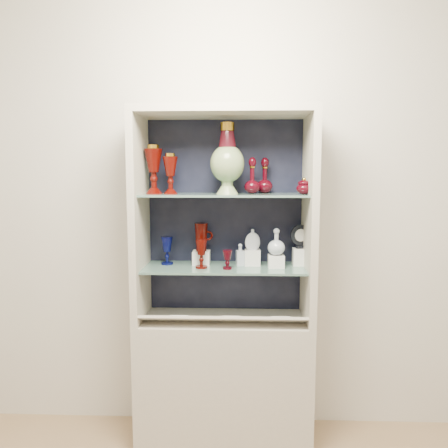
{
  "coord_description": "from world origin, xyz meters",
  "views": [
    {
      "loc": [
        0.09,
        -0.92,
        1.59
      ],
      "look_at": [
        0.0,
        1.53,
        1.3
      ],
      "focal_mm": 35.0,
      "sensor_mm": 36.0,
      "label": 1
    }
  ],
  "objects_px": {
    "cobalt_goblet": "(167,251)",
    "flat_flask": "(253,239)",
    "ruby_goblet_small": "(227,260)",
    "clear_square_bottle": "(240,254)",
    "pedestal_lamp_right": "(154,169)",
    "cameo_medallion": "(300,236)",
    "clear_round_decanter": "(276,242)",
    "pedestal_lamp_left": "(170,174)",
    "enamel_urn": "(227,159)",
    "ruby_decanter_a": "(252,173)",
    "ruby_pitcher": "(201,237)",
    "ruby_goblet_tall": "(201,254)",
    "ruby_decanter_b": "(265,174)",
    "lidded_bowl": "(304,186)"
  },
  "relations": [
    {
      "from": "cameo_medallion",
      "to": "clear_square_bottle",
      "type": "bearing_deg",
      "value": 161.96
    },
    {
      "from": "ruby_pitcher",
      "to": "clear_square_bottle",
      "type": "bearing_deg",
      "value": -8.9
    },
    {
      "from": "clear_square_bottle",
      "to": "cameo_medallion",
      "type": "relative_size",
      "value": 0.9
    },
    {
      "from": "cameo_medallion",
      "to": "clear_round_decanter",
      "type": "bearing_deg",
      "value": -177.56
    },
    {
      "from": "lidded_bowl",
      "to": "cobalt_goblet",
      "type": "xyz_separation_m",
      "value": [
        -0.78,
        0.11,
        -0.38
      ]
    },
    {
      "from": "enamel_urn",
      "to": "ruby_decanter_b",
      "type": "bearing_deg",
      "value": 24.4
    },
    {
      "from": "enamel_urn",
      "to": "ruby_decanter_b",
      "type": "height_order",
      "value": "enamel_urn"
    },
    {
      "from": "ruby_goblet_small",
      "to": "flat_flask",
      "type": "xyz_separation_m",
      "value": [
        0.14,
        0.11,
        0.1
      ]
    },
    {
      "from": "pedestal_lamp_left",
      "to": "ruby_decanter_a",
      "type": "height_order",
      "value": "ruby_decanter_a"
    },
    {
      "from": "ruby_goblet_tall",
      "to": "clear_round_decanter",
      "type": "height_order",
      "value": "clear_round_decanter"
    },
    {
      "from": "ruby_decanter_a",
      "to": "clear_square_bottle",
      "type": "bearing_deg",
      "value": 165.96
    },
    {
      "from": "lidded_bowl",
      "to": "ruby_pitcher",
      "type": "xyz_separation_m",
      "value": [
        -0.58,
        0.11,
        -0.3
      ]
    },
    {
      "from": "ruby_goblet_small",
      "to": "ruby_decanter_a",
      "type": "bearing_deg",
      "value": 32.32
    },
    {
      "from": "ruby_decanter_b",
      "to": "clear_square_bottle",
      "type": "relative_size",
      "value": 1.69
    },
    {
      "from": "pedestal_lamp_right",
      "to": "cobalt_goblet",
      "type": "relative_size",
      "value": 1.67
    },
    {
      "from": "pedestal_lamp_right",
      "to": "ruby_goblet_small",
      "type": "xyz_separation_m",
      "value": [
        0.42,
        -0.08,
        -0.5
      ]
    },
    {
      "from": "ruby_pitcher",
      "to": "ruby_goblet_tall",
      "type": "bearing_deg",
      "value": -88.83
    },
    {
      "from": "cobalt_goblet",
      "to": "clear_square_bottle",
      "type": "xyz_separation_m",
      "value": [
        0.43,
        -0.01,
        -0.02
      ]
    },
    {
      "from": "ruby_decanter_a",
      "to": "ruby_decanter_b",
      "type": "relative_size",
      "value": 1.06
    },
    {
      "from": "pedestal_lamp_right",
      "to": "ruby_goblet_tall",
      "type": "distance_m",
      "value": 0.55
    },
    {
      "from": "pedestal_lamp_left",
      "to": "cameo_medallion",
      "type": "height_order",
      "value": "pedestal_lamp_left"
    },
    {
      "from": "pedestal_lamp_right",
      "to": "clear_square_bottle",
      "type": "distance_m",
      "value": 0.7
    },
    {
      "from": "ruby_decanter_a",
      "to": "flat_flask",
      "type": "bearing_deg",
      "value": 77.84
    },
    {
      "from": "clear_round_decanter",
      "to": "cameo_medallion",
      "type": "relative_size",
      "value": 1.03
    },
    {
      "from": "ruby_decanter_b",
      "to": "ruby_pitcher",
      "type": "xyz_separation_m",
      "value": [
        -0.37,
        -0.02,
        -0.37
      ]
    },
    {
      "from": "ruby_goblet_small",
      "to": "ruby_pitcher",
      "type": "relative_size",
      "value": 0.65
    },
    {
      "from": "pedestal_lamp_left",
      "to": "enamel_urn",
      "type": "xyz_separation_m",
      "value": [
        0.32,
        -0.01,
        0.08
      ]
    },
    {
      "from": "enamel_urn",
      "to": "clear_round_decanter",
      "type": "relative_size",
      "value": 2.66
    },
    {
      "from": "ruby_decanter_a",
      "to": "cameo_medallion",
      "type": "height_order",
      "value": "ruby_decanter_a"
    },
    {
      "from": "clear_square_bottle",
      "to": "cameo_medallion",
      "type": "distance_m",
      "value": 0.36
    },
    {
      "from": "clear_square_bottle",
      "to": "ruby_goblet_tall",
      "type": "bearing_deg",
      "value": -160.12
    },
    {
      "from": "ruby_decanter_a",
      "to": "ruby_decanter_b",
      "type": "bearing_deg",
      "value": 39.63
    },
    {
      "from": "pedestal_lamp_left",
      "to": "clear_square_bottle",
      "type": "xyz_separation_m",
      "value": [
        0.4,
        0.04,
        -0.47
      ]
    },
    {
      "from": "clear_square_bottle",
      "to": "clear_round_decanter",
      "type": "bearing_deg",
      "value": -12.22
    },
    {
      "from": "pedestal_lamp_left",
      "to": "ruby_goblet_tall",
      "type": "xyz_separation_m",
      "value": [
        0.18,
        -0.04,
        -0.45
      ]
    },
    {
      "from": "ruby_pitcher",
      "to": "cameo_medallion",
      "type": "distance_m",
      "value": 0.58
    },
    {
      "from": "cobalt_goblet",
      "to": "ruby_goblet_small",
      "type": "height_order",
      "value": "cobalt_goblet"
    },
    {
      "from": "pedestal_lamp_left",
      "to": "pedestal_lamp_right",
      "type": "relative_size",
      "value": 0.82
    },
    {
      "from": "ruby_goblet_tall",
      "to": "ruby_pitcher",
      "type": "height_order",
      "value": "ruby_pitcher"
    },
    {
      "from": "pedestal_lamp_right",
      "to": "enamel_urn",
      "type": "relative_size",
      "value": 0.7
    },
    {
      "from": "flat_flask",
      "to": "enamel_urn",
      "type": "bearing_deg",
      "value": -168.5
    },
    {
      "from": "lidded_bowl",
      "to": "flat_flask",
      "type": "xyz_separation_m",
      "value": [
        -0.28,
        0.1,
        -0.31
      ]
    },
    {
      "from": "pedestal_lamp_left",
      "to": "enamel_urn",
      "type": "relative_size",
      "value": 0.58
    },
    {
      "from": "ruby_goblet_tall",
      "to": "cameo_medallion",
      "type": "distance_m",
      "value": 0.58
    },
    {
      "from": "cobalt_goblet",
      "to": "clear_round_decanter",
      "type": "bearing_deg",
      "value": -5.18
    },
    {
      "from": "clear_square_bottle",
      "to": "cameo_medallion",
      "type": "height_order",
      "value": "cameo_medallion"
    },
    {
      "from": "pedestal_lamp_right",
      "to": "flat_flask",
      "type": "xyz_separation_m",
      "value": [
        0.57,
        0.03,
        -0.4
      ]
    },
    {
      "from": "ruby_decanter_b",
      "to": "ruby_goblet_tall",
      "type": "height_order",
      "value": "ruby_decanter_b"
    },
    {
      "from": "flat_flask",
      "to": "pedestal_lamp_left",
      "type": "bearing_deg",
      "value": 174.92
    },
    {
      "from": "cobalt_goblet",
      "to": "flat_flask",
      "type": "xyz_separation_m",
      "value": [
        0.5,
        -0.0,
        0.07
      ]
    }
  ]
}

